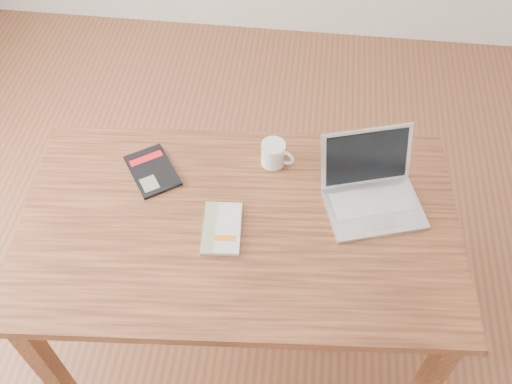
# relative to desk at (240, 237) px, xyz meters

# --- Properties ---
(room) EXTENTS (4.04, 4.04, 2.70)m
(room) POSITION_rel_desk_xyz_m (-0.27, 0.12, 0.69)
(room) COLOR brown
(room) RESTS_ON ground
(desk) EXTENTS (1.57, 0.98, 0.75)m
(desk) POSITION_rel_desk_xyz_m (0.00, 0.00, 0.00)
(desk) COLOR #5B301B
(desk) RESTS_ON ground
(white_guidebook) EXTENTS (0.14, 0.22, 0.02)m
(white_guidebook) POSITION_rel_desk_xyz_m (-0.05, -0.04, 0.10)
(white_guidebook) COLOR beige
(white_guidebook) RESTS_ON desk
(black_guidebook) EXTENTS (0.24, 0.26, 0.01)m
(black_guidebook) POSITION_rel_desk_xyz_m (-0.35, 0.19, 0.10)
(black_guidebook) COLOR black
(black_guidebook) RESTS_ON desk
(laptop) EXTENTS (0.40, 0.38, 0.22)m
(laptop) POSITION_rel_desk_xyz_m (0.44, 0.16, 0.14)
(laptop) COLOR silver
(laptop) RESTS_ON desk
(coffee_mug) EXTENTS (0.13, 0.09, 0.10)m
(coffee_mug) POSITION_rel_desk_xyz_m (0.09, 0.28, 0.14)
(coffee_mug) COLOR white
(coffee_mug) RESTS_ON desk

